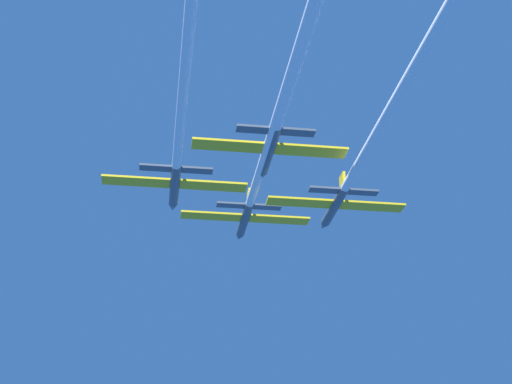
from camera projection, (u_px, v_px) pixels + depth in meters
name	position (u px, v px, depth m)	size (l,w,h in m)	color
jet_lead	(262.00, 165.00, 82.29)	(16.47, 53.52, 2.73)	#4C5660
jet_left_wing	(182.00, 110.00, 70.96)	(16.47, 56.55, 2.73)	#4C5660
jet_right_wing	(370.00, 145.00, 75.38)	(16.47, 52.97, 2.73)	#4C5660
jet_slot	(289.00, 89.00, 68.47)	(16.47, 45.78, 2.73)	#4C5660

